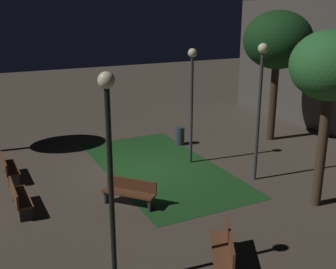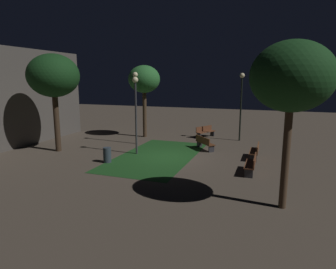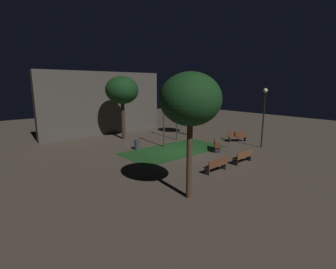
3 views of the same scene
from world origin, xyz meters
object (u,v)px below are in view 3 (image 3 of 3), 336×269
(bench_near_trees, at_px, (243,156))
(bench_by_lamp, at_px, (237,136))
(tree_right_canopy, at_px, (122,91))
(bench_corner, at_px, (217,165))
(tree_left_canopy, at_px, (190,100))
(lamp_post_plaza_east, at_px, (164,110))
(tree_lawn_side, at_px, (192,93))
(trash_bin, at_px, (137,145))
(bench_lawn_edge, at_px, (216,145))
(lamp_post_path_center, at_px, (264,108))
(lamp_post_near_wall, at_px, (177,105))

(bench_near_trees, relative_size, bench_by_lamp, 1.00)
(tree_right_canopy, bearing_deg, bench_corner, -92.32)
(tree_left_canopy, xyz_separation_m, lamp_post_plaza_east, (5.30, 8.43, -1.46))
(tree_lawn_side, relative_size, trash_bin, 6.60)
(bench_lawn_edge, xyz_separation_m, bench_by_lamp, (4.21, 0.90, 0.00))
(bench_lawn_edge, distance_m, lamp_post_path_center, 5.12)
(tree_left_canopy, distance_m, lamp_post_near_wall, 12.63)
(bench_corner, xyz_separation_m, tree_left_canopy, (-3.77, -1.36, 4.19))
(tree_right_canopy, distance_m, lamp_post_path_center, 13.09)
(bench_corner, xyz_separation_m, bench_near_trees, (2.86, 0.00, 0.00))
(lamp_post_plaza_east, distance_m, lamp_post_path_center, 8.44)
(bench_corner, bearing_deg, bench_near_trees, 0.00)
(bench_lawn_edge, relative_size, trash_bin, 1.93)
(bench_corner, relative_size, lamp_post_near_wall, 0.35)
(bench_near_trees, relative_size, lamp_post_near_wall, 0.35)
(bench_lawn_edge, xyz_separation_m, lamp_post_path_center, (3.78, -1.87, 2.90))
(bench_corner, bearing_deg, tree_lawn_side, 52.53)
(bench_near_trees, height_order, bench_lawn_edge, same)
(tree_left_canopy, xyz_separation_m, lamp_post_path_center, (11.61, 2.83, -1.29))
(bench_lawn_edge, bearing_deg, tree_lawn_side, 63.70)
(tree_right_canopy, bearing_deg, lamp_post_path_center, -55.64)
(lamp_post_path_center, bearing_deg, tree_lawn_side, 98.07)
(lamp_post_path_center, distance_m, trash_bin, 11.08)
(bench_corner, relative_size, tree_right_canopy, 0.29)
(bench_lawn_edge, bearing_deg, lamp_post_near_wall, 88.45)
(bench_near_trees, bearing_deg, tree_left_canopy, -168.37)
(lamp_post_plaza_east, bearing_deg, tree_left_canopy, -122.15)
(bench_lawn_edge, relative_size, lamp_post_plaza_east, 0.35)
(bench_by_lamp, bearing_deg, tree_right_canopy, 134.23)
(bench_near_trees, bearing_deg, lamp_post_near_wall, 80.91)
(tree_left_canopy, bearing_deg, lamp_post_path_center, 13.68)
(tree_lawn_side, height_order, lamp_post_near_wall, tree_lawn_side)
(lamp_post_path_center, bearing_deg, lamp_post_near_wall, 117.88)
(trash_bin, bearing_deg, tree_lawn_side, 8.15)
(tree_lawn_side, bearing_deg, bench_lawn_edge, -116.30)
(bench_corner, relative_size, tree_left_canopy, 0.30)
(lamp_post_path_center, bearing_deg, tree_right_canopy, 124.36)
(lamp_post_near_wall, bearing_deg, lamp_post_plaza_east, -154.16)
(bench_near_trees, relative_size, tree_left_canopy, 0.30)
(bench_lawn_edge, relative_size, bench_by_lamp, 0.92)
(lamp_post_near_wall, distance_m, lamp_post_plaza_east, 2.96)
(bench_corner, height_order, lamp_post_near_wall, lamp_post_near_wall)
(bench_corner, height_order, bench_by_lamp, same)
(bench_lawn_edge, bearing_deg, tree_left_canopy, -149.06)
(bench_lawn_edge, distance_m, tree_left_canopy, 10.04)
(tree_right_canopy, bearing_deg, bench_by_lamp, -45.77)
(bench_corner, height_order, tree_left_canopy, tree_left_canopy)
(lamp_post_near_wall, distance_m, lamp_post_path_center, 7.80)
(bench_lawn_edge, bearing_deg, lamp_post_plaza_east, 124.03)
(tree_right_canopy, xyz_separation_m, lamp_post_near_wall, (3.70, -3.85, -1.37))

